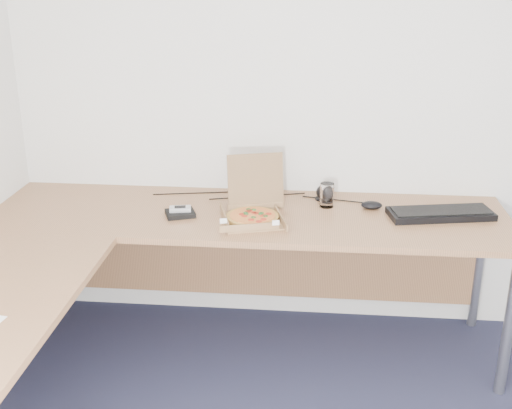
# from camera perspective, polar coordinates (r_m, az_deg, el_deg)

# --- Properties ---
(room_shell) EXTENTS (3.50, 3.50, 2.50)m
(room_shell) POSITION_cam_1_polar(r_m,az_deg,el_deg) (1.66, 11.39, -2.11)
(room_shell) COLOR silver
(room_shell) RESTS_ON ground
(desk) EXTENTS (2.50, 2.20, 0.73)m
(desk) POSITION_cam_1_polar(r_m,az_deg,el_deg) (2.83, -8.17, -4.18)
(desk) COLOR #956541
(desk) RESTS_ON ground
(pizza_box) EXTENTS (0.27, 0.32, 0.28)m
(pizza_box) POSITION_cam_1_polar(r_m,az_deg,el_deg) (3.06, -0.28, -0.76)
(pizza_box) COLOR olive
(pizza_box) RESTS_ON desk
(drinking_glass) EXTENTS (0.07, 0.07, 0.12)m
(drinking_glass) POSITION_cam_1_polar(r_m,az_deg,el_deg) (3.23, 6.21, 0.82)
(drinking_glass) COLOR white
(drinking_glass) RESTS_ON desk
(keyboard) EXTENTS (0.51, 0.27, 0.03)m
(keyboard) POSITION_cam_1_polar(r_m,az_deg,el_deg) (3.22, 15.82, -0.78)
(keyboard) COLOR black
(keyboard) RESTS_ON desk
(mouse) EXTENTS (0.12, 0.09, 0.04)m
(mouse) POSITION_cam_1_polar(r_m,az_deg,el_deg) (3.25, 10.07, -0.05)
(mouse) COLOR black
(mouse) RESTS_ON desk
(wallet) EXTENTS (0.16, 0.15, 0.02)m
(wallet) POSITION_cam_1_polar(r_m,az_deg,el_deg) (3.14, -6.63, -0.78)
(wallet) COLOR black
(wallet) RESTS_ON desk
(phone) EXTENTS (0.11, 0.07, 0.02)m
(phone) POSITION_cam_1_polar(r_m,az_deg,el_deg) (3.14, -6.64, -0.38)
(phone) COLOR #B2B5BA
(phone) RESTS_ON wallet
(dome_speaker) EXTENTS (0.10, 0.10, 0.08)m
(dome_speaker) POSITION_cam_1_polar(r_m,az_deg,el_deg) (3.34, 6.02, 1.14)
(dome_speaker) COLOR black
(dome_speaker) RESTS_ON desk
(cable_bundle) EXTENTS (0.55, 0.11, 0.01)m
(cable_bundle) POSITION_cam_1_polar(r_m,az_deg,el_deg) (3.37, 0.14, 0.74)
(cable_bundle) COLOR black
(cable_bundle) RESTS_ON desk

